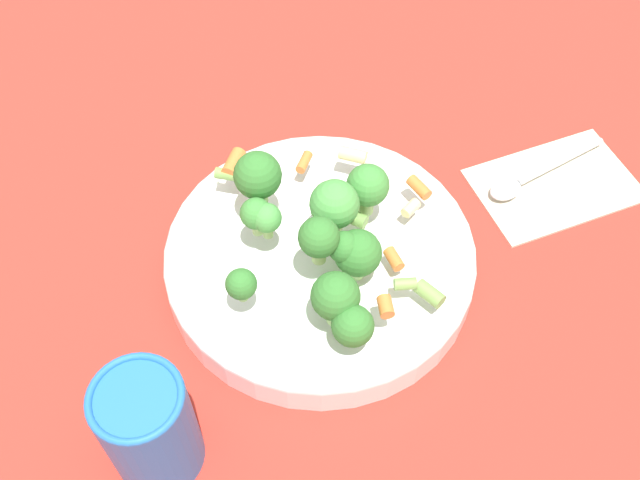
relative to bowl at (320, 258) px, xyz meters
name	(u,v)px	position (x,y,z in m)	size (l,w,h in m)	color
ground_plane	(320,270)	(0.00, 0.00, -0.02)	(3.00, 3.00, 0.00)	#B72D23
bowl	(320,258)	(0.00, 0.00, 0.00)	(0.30, 0.30, 0.04)	white
pasta_salad	(323,232)	(-0.01, 0.01, 0.06)	(0.25, 0.22, 0.08)	#8CB766
cup	(149,427)	(-0.08, 0.21, 0.04)	(0.07, 0.07, 0.12)	#2366B2
napkin	(555,184)	(-0.05, -0.27, -0.02)	(0.14, 0.19, 0.01)	beige
spoon	(527,179)	(-0.03, -0.24, -0.01)	(0.03, 0.15, 0.01)	silver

